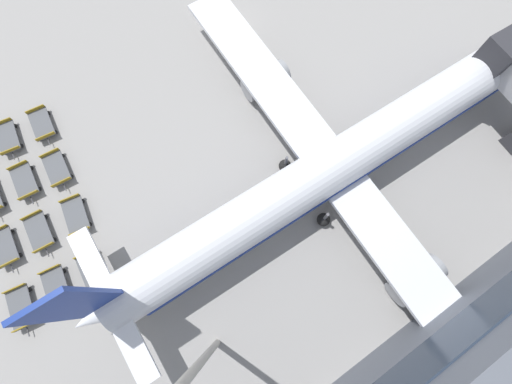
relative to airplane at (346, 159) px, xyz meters
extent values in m
plane|color=gray|center=(-17.61, 1.02, -3.03)|extent=(500.00, 500.00, 0.00)
cube|color=#232D3D|center=(12.34, 1.02, 3.86)|extent=(0.12, 79.33, 4.00)
cube|color=#2D2D33|center=(0.34, 15.08, 2.00)|extent=(2.61, 4.62, 3.50)
cylinder|color=silver|center=(0.01, 0.65, 0.18)|extent=(4.57, 41.34, 3.64)
cone|color=silver|center=(-0.45, -19.98, 0.18)|extent=(3.56, 4.44, 3.46)
cube|color=navy|center=(-0.44, -19.30, 5.45)|extent=(0.34, 2.74, 6.89)
cube|color=silver|center=(-0.43, -19.27, 0.73)|extent=(11.07, 1.67, 0.24)
cube|color=silver|center=(-0.02, -1.00, -0.63)|extent=(39.52, 4.44, 0.44)
cylinder|color=gray|center=(10.09, -0.83, -1.82)|extent=(2.11, 4.10, 2.02)
cylinder|color=gray|center=(-10.12, -0.38, -1.82)|extent=(2.11, 4.10, 2.02)
cube|color=navy|center=(0.01, 0.65, -0.45)|extent=(4.55, 37.21, 0.66)
cylinder|color=#56565B|center=(0.30, 13.43, -1.61)|extent=(0.24, 0.24, 1.77)
sphere|color=black|center=(0.30, 13.43, -2.50)|extent=(1.07, 1.07, 1.07)
cylinder|color=#56565B|center=(2.64, -3.54, -1.61)|extent=(0.24, 0.24, 1.77)
sphere|color=black|center=(2.64, -3.54, -2.50)|extent=(1.07, 1.07, 1.07)
cylinder|color=#56565B|center=(-2.80, -3.42, -1.61)|extent=(0.24, 0.24, 1.77)
sphere|color=black|center=(-2.80, -3.42, -2.50)|extent=(1.07, 1.07, 1.07)
sphere|color=black|center=(-12.98, -24.27, -2.85)|extent=(0.36, 0.36, 0.36)
cube|color=#515459|center=(-9.51, -25.41, -2.48)|extent=(3.17, 1.91, 0.10)
cube|color=olive|center=(-8.04, -25.55, -2.27)|extent=(0.23, 1.64, 0.32)
cube|color=#333338|center=(-7.65, -25.58, -2.60)|extent=(0.70, 0.12, 0.06)
sphere|color=black|center=(-8.51, -26.21, -2.85)|extent=(0.36, 0.36, 0.36)
sphere|color=black|center=(-8.39, -24.81, -2.85)|extent=(0.36, 0.36, 0.36)
sphere|color=black|center=(-10.50, -24.62, -2.85)|extent=(0.36, 0.36, 0.36)
cube|color=#515459|center=(-4.59, -26.08, -2.48)|extent=(3.24, 2.07, 0.10)
cube|color=olive|center=(-3.13, -26.30, -2.27)|extent=(0.32, 1.64, 0.32)
cube|color=olive|center=(-6.05, -25.87, -2.27)|extent=(0.32, 1.64, 0.32)
cube|color=#333338|center=(-2.74, -26.36, -2.60)|extent=(0.70, 0.16, 0.06)
sphere|color=black|center=(-3.64, -26.93, -2.85)|extent=(0.36, 0.36, 0.36)
sphere|color=black|center=(-3.43, -25.55, -2.85)|extent=(0.36, 0.36, 0.36)
sphere|color=black|center=(-5.74, -26.62, -2.85)|extent=(0.36, 0.36, 0.36)
sphere|color=black|center=(-5.53, -25.24, -2.85)|extent=(0.36, 0.36, 0.36)
cube|color=#515459|center=(-18.25, -21.63, -2.48)|extent=(3.24, 2.06, 0.10)
cube|color=olive|center=(-16.79, -21.84, -2.27)|extent=(0.31, 1.64, 0.32)
cube|color=olive|center=(-19.71, -21.42, -2.27)|extent=(0.31, 1.64, 0.32)
cube|color=#333338|center=(-16.40, -21.89, -2.60)|extent=(0.70, 0.16, 0.06)
sphere|color=black|center=(-17.30, -22.47, -2.85)|extent=(0.36, 0.36, 0.36)
sphere|color=black|center=(-17.10, -21.09, -2.85)|extent=(0.36, 0.36, 0.36)
sphere|color=black|center=(-19.20, -20.79, -2.85)|extent=(0.36, 0.36, 0.36)
cube|color=#515459|center=(-13.72, -21.99, -2.48)|extent=(3.17, 1.91, 0.10)
cube|color=olive|center=(-12.25, -22.12, -2.27)|extent=(0.22, 1.64, 0.32)
cube|color=olive|center=(-15.20, -21.86, -2.27)|extent=(0.22, 1.64, 0.32)
cube|color=#333338|center=(-11.86, -22.15, -2.60)|extent=(0.70, 0.12, 0.06)
sphere|color=black|center=(-12.73, -22.78, -2.85)|extent=(0.36, 0.36, 0.36)
sphere|color=black|center=(-12.60, -21.38, -2.85)|extent=(0.36, 0.36, 0.36)
sphere|color=black|center=(-14.84, -22.59, -2.85)|extent=(0.36, 0.36, 0.36)
sphere|color=black|center=(-14.72, -21.20, -2.85)|extent=(0.36, 0.36, 0.36)
cube|color=#515459|center=(-9.12, -22.71, -2.48)|extent=(3.15, 1.87, 0.10)
cube|color=olive|center=(-7.65, -22.82, -2.27)|extent=(0.21, 1.64, 0.32)
cube|color=olive|center=(-10.60, -22.59, -2.27)|extent=(0.21, 1.64, 0.32)
cube|color=#333338|center=(-7.26, -22.85, -2.60)|extent=(0.70, 0.11, 0.06)
sphere|color=black|center=(-8.12, -23.49, -2.85)|extent=(0.36, 0.36, 0.36)
sphere|color=black|center=(-8.01, -22.09, -2.85)|extent=(0.36, 0.36, 0.36)
sphere|color=black|center=(-10.24, -23.32, -2.85)|extent=(0.36, 0.36, 0.36)
sphere|color=black|center=(-10.13, -21.93, -2.85)|extent=(0.36, 0.36, 0.36)
cube|color=#515459|center=(-4.42, -23.34, -2.48)|extent=(3.23, 2.04, 0.10)
cube|color=olive|center=(-2.96, -23.54, -2.27)|extent=(0.30, 1.64, 0.32)
cube|color=olive|center=(-5.89, -23.14, -2.27)|extent=(0.30, 1.64, 0.32)
cube|color=#333338|center=(-2.58, -23.60, -2.60)|extent=(0.70, 0.16, 0.06)
sphere|color=black|center=(-3.47, -24.18, -2.85)|extent=(0.36, 0.36, 0.36)
sphere|color=black|center=(-3.28, -22.79, -2.85)|extent=(0.36, 0.36, 0.36)
sphere|color=black|center=(-5.57, -23.89, -2.85)|extent=(0.36, 0.36, 0.36)
sphere|color=black|center=(-5.38, -22.50, -2.85)|extent=(0.36, 0.36, 0.36)
cube|color=#515459|center=(-17.80, -18.68, -2.48)|extent=(3.20, 1.97, 0.10)
cube|color=olive|center=(-16.33, -18.84, -2.27)|extent=(0.26, 1.64, 0.32)
cube|color=olive|center=(-19.27, -18.51, -2.27)|extent=(0.26, 1.64, 0.32)
cube|color=#333338|center=(-15.95, -18.88, -2.60)|extent=(0.70, 0.14, 0.06)
sphere|color=black|center=(-16.82, -19.49, -2.85)|extent=(0.36, 0.36, 0.36)
sphere|color=black|center=(-16.67, -18.10, -2.85)|extent=(0.36, 0.36, 0.36)
sphere|color=black|center=(-18.93, -19.25, -2.85)|extent=(0.36, 0.36, 0.36)
sphere|color=black|center=(-18.78, -17.87, -2.85)|extent=(0.36, 0.36, 0.36)
cube|color=#515459|center=(-13.26, -19.32, -2.48)|extent=(3.17, 1.90, 0.10)
cube|color=olive|center=(-11.79, -19.45, -2.27)|extent=(0.22, 1.64, 0.32)
cube|color=olive|center=(-14.73, -19.20, -2.27)|extent=(0.22, 1.64, 0.32)
cube|color=#333338|center=(-11.40, -19.49, -2.60)|extent=(0.70, 0.12, 0.06)
sphere|color=black|center=(-12.26, -20.11, -2.85)|extent=(0.36, 0.36, 0.36)
sphere|color=black|center=(-12.14, -18.72, -2.85)|extent=(0.36, 0.36, 0.36)
sphere|color=black|center=(-14.38, -19.93, -2.85)|extent=(0.36, 0.36, 0.36)
sphere|color=black|center=(-14.26, -18.54, -2.85)|extent=(0.36, 0.36, 0.36)
cube|color=#515459|center=(-8.71, -19.73, -2.48)|extent=(3.26, 2.11, 0.10)
cube|color=olive|center=(-7.26, -19.97, -2.27)|extent=(0.35, 1.63, 0.32)
cube|color=olive|center=(-10.17, -19.49, -2.27)|extent=(0.35, 1.63, 0.32)
cube|color=#333338|center=(-6.87, -20.04, -2.60)|extent=(0.70, 0.17, 0.06)
sphere|color=black|center=(-7.78, -20.60, -2.85)|extent=(0.36, 0.36, 0.36)
sphere|color=black|center=(-7.55, -19.22, -2.85)|extent=(0.36, 0.36, 0.36)
sphere|color=black|center=(-9.88, -20.25, -2.85)|extent=(0.36, 0.36, 0.36)
sphere|color=black|center=(-9.65, -18.87, -2.85)|extent=(0.36, 0.36, 0.36)
cube|color=#515459|center=(-4.00, -20.56, -2.48)|extent=(3.17, 1.90, 0.10)
cube|color=olive|center=(-2.53, -20.69, -2.27)|extent=(0.22, 1.64, 0.32)
cube|color=olive|center=(-5.48, -20.43, -2.27)|extent=(0.22, 1.64, 0.32)
cube|color=#333338|center=(-2.14, -20.72, -2.60)|extent=(0.70, 0.12, 0.06)
sphere|color=black|center=(-3.01, -21.35, -2.85)|extent=(0.36, 0.36, 0.36)
sphere|color=black|center=(-2.89, -19.96, -2.85)|extent=(0.36, 0.36, 0.36)
sphere|color=black|center=(-5.12, -21.16, -2.85)|extent=(0.36, 0.36, 0.36)
sphere|color=black|center=(-5.00, -19.77, -2.85)|extent=(0.36, 0.36, 0.36)
cylinder|color=#ADA89E|center=(5.58, -15.43, 7.03)|extent=(0.46, 0.46, 20.14)
camera|label=1|loc=(4.50, -11.26, 24.09)|focal=24.00mm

